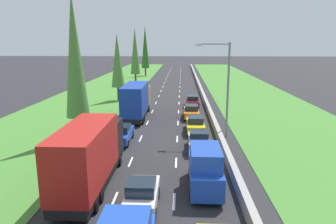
# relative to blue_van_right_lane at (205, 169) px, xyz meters

# --- Properties ---
(ground_plane) EXTENTS (300.00, 300.00, 0.00)m
(ground_plane) POSITION_rel_blue_van_right_lane_xyz_m (-3.60, 43.44, -1.40)
(ground_plane) COLOR #28282B
(ground_plane) RESTS_ON ground
(grass_verge_left) EXTENTS (14.00, 140.00, 0.04)m
(grass_verge_left) POSITION_rel_blue_van_right_lane_xyz_m (-16.25, 43.44, -1.38)
(grass_verge_left) COLOR #478433
(grass_verge_left) RESTS_ON ground
(grass_verge_right) EXTENTS (14.00, 140.00, 0.04)m
(grass_verge_right) POSITION_rel_blue_van_right_lane_xyz_m (10.75, 43.44, -1.38)
(grass_verge_right) COLOR #478433
(grass_verge_right) RESTS_ON ground
(median_barrier) EXTENTS (0.44, 120.00, 0.85)m
(median_barrier) POSITION_rel_blue_van_right_lane_xyz_m (2.10, 43.44, -0.97)
(median_barrier) COLOR #9E9B93
(median_barrier) RESTS_ON ground
(lane_markings) EXTENTS (3.64, 116.00, 0.01)m
(lane_markings) POSITION_rel_blue_van_right_lane_xyz_m (-3.60, 43.44, -1.39)
(lane_markings) COLOR white
(lane_markings) RESTS_ON ground
(blue_van_right_lane) EXTENTS (1.96, 4.90, 2.82)m
(blue_van_right_lane) POSITION_rel_blue_van_right_lane_xyz_m (0.00, 0.00, 0.00)
(blue_van_right_lane) COLOR #1E47B7
(blue_van_right_lane) RESTS_ON ground
(red_box_truck_left_lane) EXTENTS (2.46, 9.40, 4.18)m
(red_box_truck_left_lane) POSITION_rel_blue_van_right_lane_xyz_m (-7.17, 0.16, 0.78)
(red_box_truck_left_lane) COLOR black
(red_box_truck_left_lane) RESTS_ON ground
(silver_hatchback_right_lane) EXTENTS (1.74, 3.90, 1.72)m
(silver_hatchback_right_lane) POSITION_rel_blue_van_right_lane_xyz_m (-0.01, 7.40, -0.56)
(silver_hatchback_right_lane) COLOR silver
(silver_hatchback_right_lane) RESTS_ON ground
(blue_sedan_left_lane) EXTENTS (1.82, 4.50, 1.64)m
(blue_sedan_left_lane) POSITION_rel_blue_van_right_lane_xyz_m (-6.99, 9.26, -0.59)
(blue_sedan_left_lane) COLOR #1E47B7
(blue_sedan_left_lane) RESTS_ON ground
(yellow_sedan_right_lane_fourth) EXTENTS (1.82, 4.50, 1.64)m
(yellow_sedan_right_lane_fourth) POSITION_rel_blue_van_right_lane_xyz_m (-0.05, 12.93, -0.59)
(yellow_sedan_right_lane_fourth) COLOR yellow
(yellow_sedan_right_lane_fourth) RESTS_ON ground
(white_hatchback_centre_lane) EXTENTS (1.74, 3.90, 1.72)m
(white_hatchback_centre_lane) POSITION_rel_blue_van_right_lane_xyz_m (-3.61, -2.40, -0.56)
(white_hatchback_centre_lane) COLOR white
(white_hatchback_centre_lane) RESTS_ON ground
(blue_box_truck_left_lane) EXTENTS (2.46, 9.40, 4.18)m
(blue_box_truck_left_lane) POSITION_rel_blue_van_right_lane_xyz_m (-6.93, 18.87, 0.78)
(blue_box_truck_left_lane) COLOR black
(blue_box_truck_left_lane) RESTS_ON ground
(orange_sedan_right_lane) EXTENTS (1.82, 4.50, 1.64)m
(orange_sedan_right_lane) POSITION_rel_blue_van_right_lane_xyz_m (-0.27, 18.98, -0.59)
(orange_sedan_right_lane) COLOR orange
(orange_sedan_right_lane) RESTS_ON ground
(maroon_sedan_right_lane) EXTENTS (1.82, 4.50, 1.64)m
(maroon_sedan_right_lane) POSITION_rel_blue_van_right_lane_xyz_m (0.08, 25.81, -0.59)
(maroon_sedan_right_lane) COLOR maroon
(maroon_sedan_right_lane) RESTS_ON ground
(poplar_tree_second) EXTENTS (2.14, 2.14, 13.42)m
(poplar_tree_second) POSITION_rel_blue_van_right_lane_xyz_m (-11.11, 10.03, 6.36)
(poplar_tree_second) COLOR #4C3823
(poplar_tree_second) RESTS_ON ground
(poplar_tree_third) EXTENTS (2.06, 2.06, 10.34)m
(poplar_tree_third) POSITION_rel_blue_van_right_lane_xyz_m (-11.39, 30.19, 4.82)
(poplar_tree_third) COLOR #4C3823
(poplar_tree_third) RESTS_ON ground
(poplar_tree_fourth) EXTENTS (2.10, 2.10, 12.04)m
(poplar_tree_fourth) POSITION_rel_blue_van_right_lane_xyz_m (-11.68, 50.79, 5.67)
(poplar_tree_fourth) COLOR #4C3823
(poplar_tree_fourth) RESTS_ON ground
(poplar_tree_fifth) EXTENTS (2.13, 2.13, 13.37)m
(poplar_tree_fifth) POSITION_rel_blue_van_right_lane_xyz_m (-11.37, 67.44, 6.34)
(poplar_tree_fifth) COLOR #4C3823
(poplar_tree_fifth) RESTS_ON ground
(street_light_mast) EXTENTS (3.20, 0.28, 9.00)m
(street_light_mast) POSITION_rel_blue_van_right_lane_xyz_m (2.50, 11.13, 3.83)
(street_light_mast) COLOR gray
(street_light_mast) RESTS_ON ground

